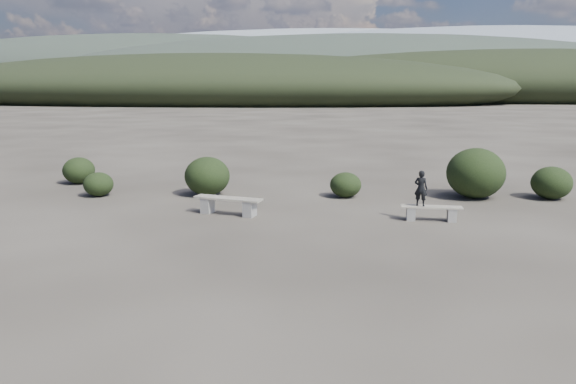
# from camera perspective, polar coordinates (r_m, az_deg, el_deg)

# --- Properties ---
(ground) EXTENTS (1200.00, 1200.00, 0.00)m
(ground) POSITION_cam_1_polar(r_m,az_deg,el_deg) (10.30, -6.41, -9.67)
(ground) COLOR #2C2822
(ground) RESTS_ON ground
(bench_left) EXTENTS (2.00, 0.86, 0.49)m
(bench_left) POSITION_cam_1_polar(r_m,az_deg,el_deg) (15.74, -6.09, -1.24)
(bench_left) COLOR gray
(bench_left) RESTS_ON ground
(bench_right) EXTENTS (1.61, 0.38, 0.40)m
(bench_right) POSITION_cam_1_polar(r_m,az_deg,el_deg) (15.44, 14.35, -1.98)
(bench_right) COLOR gray
(bench_right) RESTS_ON ground
(seated_person) EXTENTS (0.40, 0.33, 0.96)m
(seated_person) POSITION_cam_1_polar(r_m,az_deg,el_deg) (15.29, 13.34, 0.38)
(seated_person) COLOR black
(seated_person) RESTS_ON bench_right
(shrub_a) EXTENTS (0.95, 0.95, 0.78)m
(shrub_a) POSITION_cam_1_polar(r_m,az_deg,el_deg) (19.21, -18.70, 0.75)
(shrub_a) COLOR black
(shrub_a) RESTS_ON ground
(shrub_b) EXTENTS (1.47, 1.47, 1.26)m
(shrub_b) POSITION_cam_1_polar(r_m,az_deg,el_deg) (18.50, -8.20, 1.61)
(shrub_b) COLOR black
(shrub_b) RESTS_ON ground
(shrub_c) EXTENTS (1.01, 1.01, 0.81)m
(shrub_c) POSITION_cam_1_polar(r_m,az_deg,el_deg) (18.12, 5.87, 0.73)
(shrub_c) COLOR black
(shrub_c) RESTS_ON ground
(shrub_d) EXTENTS (1.83, 1.83, 1.60)m
(shrub_d) POSITION_cam_1_polar(r_m,az_deg,el_deg) (18.82, 18.53, 1.83)
(shrub_d) COLOR black
(shrub_d) RESTS_ON ground
(shrub_e) EXTENTS (1.24, 1.24, 1.04)m
(shrub_e) POSITION_cam_1_polar(r_m,az_deg,el_deg) (19.58, 25.21, 0.85)
(shrub_e) COLOR black
(shrub_e) RESTS_ON ground
(shrub_f) EXTENTS (1.14, 1.14, 0.96)m
(shrub_f) POSITION_cam_1_polar(r_m,az_deg,el_deg) (21.84, -20.48, 2.06)
(shrub_f) COLOR black
(shrub_f) RESTS_ON ground
(mountain_ridges) EXTENTS (500.00, 400.00, 56.00)m
(mountain_ridges) POSITION_cam_1_polar(r_m,az_deg,el_deg) (348.64, 5.30, 12.20)
(mountain_ridges) COLOR black
(mountain_ridges) RESTS_ON ground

